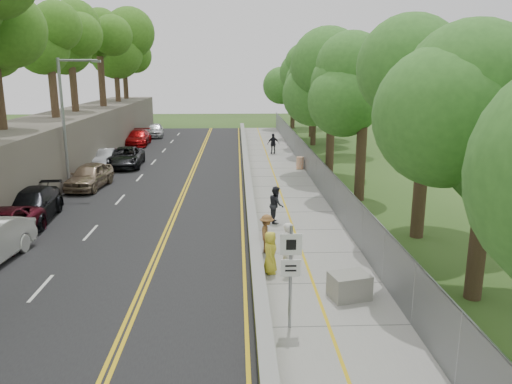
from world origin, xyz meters
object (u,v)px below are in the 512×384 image
concrete_block (349,286)px  painter_0 (270,252)px  person_far (273,144)px  construction_barrel (300,163)px  streetlight (67,116)px  signpost (291,266)px

concrete_block → painter_0: 3.28m
concrete_block → person_far: (-0.40, 28.83, 0.49)m
construction_barrel → person_far: 7.19m
construction_barrel → painter_0: painter_0 is taller
concrete_block → streetlight: bearing=132.0°
painter_0 → person_far: 26.76m
streetlight → construction_barrel: (14.76, 6.66, -4.13)m
signpost → painter_0: bearing=94.3°
signpost → construction_barrel: size_ratio=3.38×
signpost → construction_barrel: signpost is taller
construction_barrel → streetlight: bearing=-155.7°
concrete_block → person_far: bearing=90.8°
streetlight → concrete_block: streetlight is taller
streetlight → person_far: bearing=45.9°
concrete_block → signpost: bearing=-139.0°
streetlight → concrete_block: size_ratio=6.48×
concrete_block → person_far: person_far is taller
person_far → streetlight: bearing=36.1°
concrete_block → painter_0: painter_0 is taller
construction_barrel → painter_0: size_ratio=0.58×
streetlight → painter_0: streetlight is taller
painter_0 → concrete_block: bearing=-129.2°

